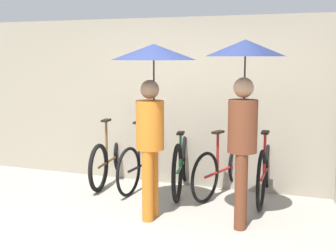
{
  "coord_description": "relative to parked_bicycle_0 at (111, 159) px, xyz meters",
  "views": [
    {
      "loc": [
        2.08,
        -4.19,
        1.88
      ],
      "look_at": [
        0.0,
        1.28,
        1.0
      ],
      "focal_mm": 50.0,
      "sensor_mm": 36.0,
      "label": 1
    }
  ],
  "objects": [
    {
      "name": "ground_plane",
      "position": [
        1.15,
        -1.91,
        -0.36
      ],
      "size": [
        30.0,
        30.0,
        0.0
      ],
      "primitive_type": "plane",
      "color": "gray"
    },
    {
      "name": "parked_bicycle_2",
      "position": [
        1.15,
        -0.07,
        0.04
      ],
      "size": [
        0.53,
        1.73,
        0.98
      ],
      "rotation": [
        0.0,
        0.0,
        1.78
      ],
      "color": "black",
      "rests_on": "ground"
    },
    {
      "name": "pedestrian_center",
      "position": [
        2.2,
        -1.08,
        1.2
      ],
      "size": [
        0.88,
        0.88,
        2.06
      ],
      "rotation": [
        0.0,
        0.0,
        0.14
      ],
      "color": "brown",
      "rests_on": "ground"
    },
    {
      "name": "pedestrian_leading",
      "position": [
        1.17,
        -1.18,
        1.22
      ],
      "size": [
        0.98,
        0.98,
        2.01
      ],
      "rotation": [
        0.0,
        0.0,
        0.06
      ],
      "color": "#C66B1E",
      "rests_on": "ground"
    },
    {
      "name": "back_wall",
      "position": [
        1.15,
        0.31,
        0.85
      ],
      "size": [
        10.3,
        0.12,
        2.42
      ],
      "color": "gray",
      "rests_on": "ground"
    },
    {
      "name": "parked_bicycle_4",
      "position": [
        2.3,
        -0.02,
        0.04
      ],
      "size": [
        0.44,
        1.74,
        0.98
      ],
      "rotation": [
        0.0,
        0.0,
        1.63
      ],
      "color": "black",
      "rests_on": "ground"
    },
    {
      "name": "parked_bicycle_1",
      "position": [
        0.58,
        -0.06,
        0.0
      ],
      "size": [
        0.44,
        1.66,
        1.0
      ],
      "rotation": [
        0.0,
        0.0,
        1.54
      ],
      "color": "black",
      "rests_on": "ground"
    },
    {
      "name": "parked_bicycle_3",
      "position": [
        1.73,
        0.01,
        0.0
      ],
      "size": [
        0.56,
        1.61,
        1.05
      ],
      "rotation": [
        0.0,
        0.0,
        1.32
      ],
      "color": "black",
      "rests_on": "ground"
    },
    {
      "name": "parked_bicycle_0",
      "position": [
        0.0,
        0.0,
        0.0
      ],
      "size": [
        0.44,
        1.69,
        1.06
      ],
      "rotation": [
        0.0,
        0.0,
        1.71
      ],
      "color": "black",
      "rests_on": "ground"
    }
  ]
}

